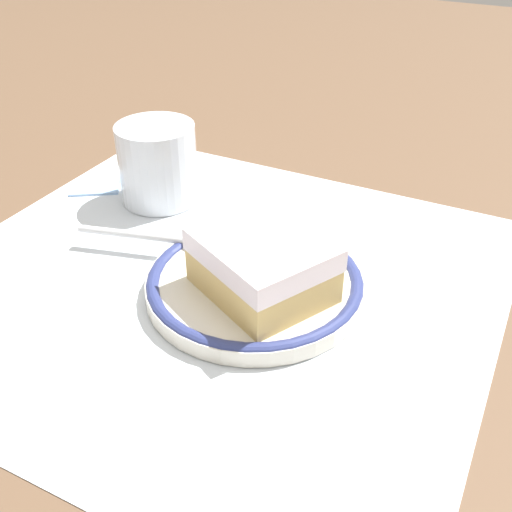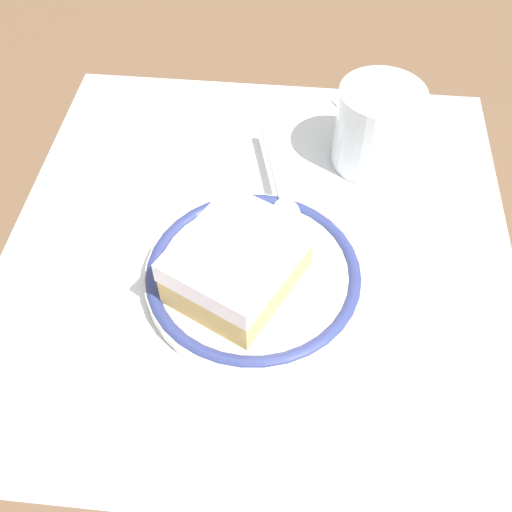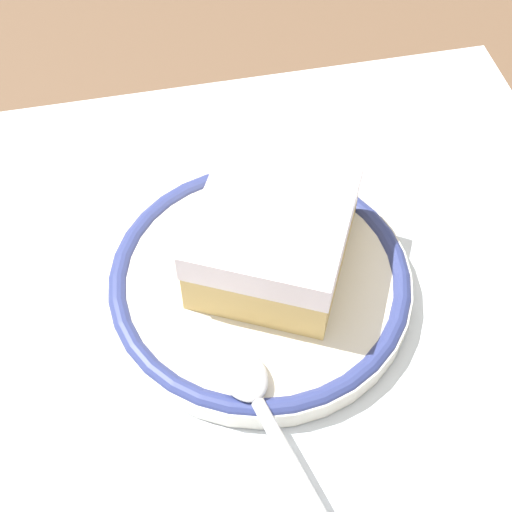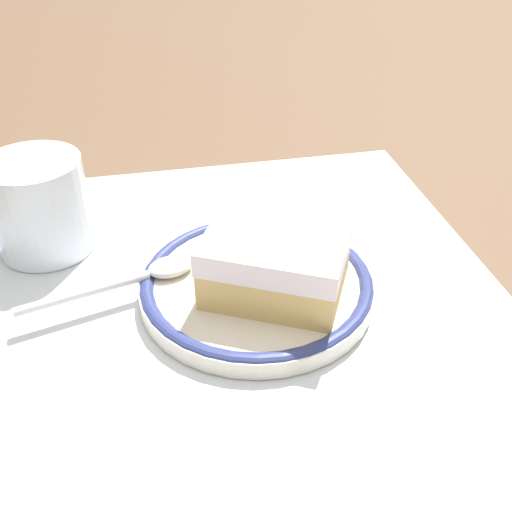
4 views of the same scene
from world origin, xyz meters
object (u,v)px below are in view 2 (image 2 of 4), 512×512
object	(u,v)px
plate	(256,276)
spoon	(281,194)
cup	(376,132)
cake_slice	(237,264)
sugar_packet	(357,108)

from	to	relation	value
plate	spoon	world-z (taller)	spoon
plate	cup	size ratio (longest dim) A/B	2.22
cake_slice	cup	xyz separation A→B (m)	(0.17, -0.11, -0.00)
sugar_packet	cake_slice	bearing A→B (deg)	158.73
cake_slice	sugar_packet	xyz separation A→B (m)	(0.24, -0.09, -0.03)
spoon	cup	world-z (taller)	cup
cake_slice	spoon	size ratio (longest dim) A/B	0.94
cup	sugar_packet	xyz separation A→B (m)	(0.07, 0.01, -0.03)
cup	sugar_packet	world-z (taller)	cup
plate	cake_slice	bearing A→B (deg)	132.80
plate	sugar_packet	size ratio (longest dim) A/B	3.43
plate	cake_slice	size ratio (longest dim) A/B	1.42
cake_slice	cup	world-z (taller)	cup
plate	spoon	xyz separation A→B (m)	(0.08, -0.01, 0.01)
cake_slice	cup	size ratio (longest dim) A/B	1.56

